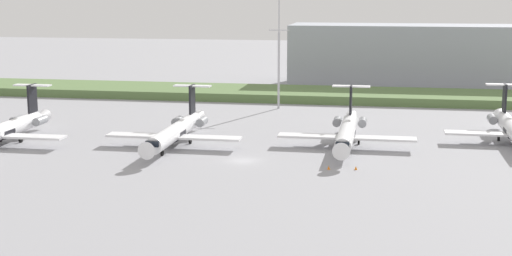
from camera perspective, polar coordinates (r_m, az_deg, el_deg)
The scene contains 9 objects.
ground_plane at distance 140.78m, azimuth 1.34°, elevation 0.17°, with size 500.00×500.00×0.00m, color #939399.
grass_berm at distance 177.91m, azimuth 3.24°, elevation 2.68°, with size 320.00×20.00×1.99m, color #597542.
regional_jet_nearest at distance 130.48m, azimuth -19.13°, elevation -0.13°, with size 22.81×31.00×9.00m.
regional_jet_second at distance 123.06m, azimuth -6.27°, elevation -0.22°, with size 22.81×31.00×9.00m.
regional_jet_third at distance 122.76m, azimuth 7.16°, elevation -0.26°, with size 22.81×31.00×9.00m.
antenna_mast at distance 160.48m, azimuth 1.80°, elevation 5.41°, with size 4.40×0.50×26.55m.
distant_hangar at distance 204.89m, azimuth 12.34°, elevation 5.58°, with size 67.90×20.49×16.72m, color #9EA3AD.
safety_cone_front_marker at distance 106.86m, azimuth 5.72°, elevation -3.11°, with size 0.44×0.44×0.55m, color orange.
safety_cone_mid_marker at distance 107.16m, azimuth 7.84°, elevation -3.12°, with size 0.44×0.44×0.55m, color orange.
Camera 1 is at (21.33, -106.78, 25.58)m, focal length 51.00 mm.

